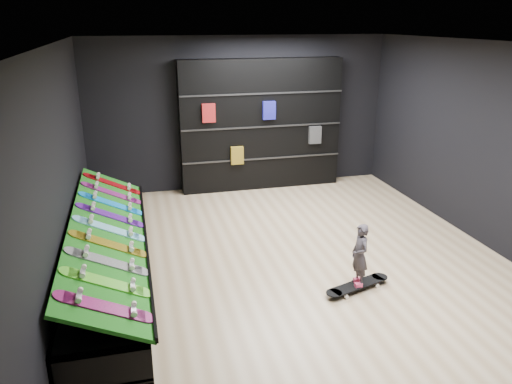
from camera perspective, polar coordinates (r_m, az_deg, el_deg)
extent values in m
cube|color=tan|center=(7.31, 4.23, -7.61)|extent=(6.00, 7.00, 0.01)
cube|color=white|center=(6.53, 4.89, 16.60)|extent=(6.00, 7.00, 0.01)
cube|color=black|center=(10.06, -1.87, 8.94)|extent=(6.00, 0.02, 3.00)
cube|color=black|center=(3.85, 21.56, -9.97)|extent=(6.00, 0.02, 3.00)
cube|color=black|center=(6.49, -21.48, 1.83)|extent=(0.02, 7.00, 3.00)
cube|color=black|center=(8.21, 24.87, 4.82)|extent=(0.02, 7.00, 3.00)
cube|color=#10550D|center=(6.70, -16.43, -4.26)|extent=(0.92, 4.50, 0.46)
cube|color=black|center=(10.02, 0.55, 7.68)|extent=(3.22, 0.38, 2.58)
imported|color=black|center=(6.48, 11.68, -8.36)|extent=(0.13, 0.19, 0.49)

